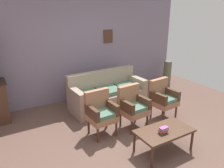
{
  "coord_description": "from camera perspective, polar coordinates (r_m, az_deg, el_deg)",
  "views": [
    {
      "loc": [
        -2.25,
        -2.93,
        2.47
      ],
      "look_at": [
        0.11,
        1.04,
        0.85
      ],
      "focal_mm": 36.03,
      "sensor_mm": 36.0,
      "label": 1
    }
  ],
  "objects": [
    {
      "name": "armchair_row_middle",
      "position": [
        4.46,
        -2.87,
        -6.93
      ],
      "size": [
        0.54,
        0.51,
        0.9
      ],
      "color": "#9E6B4C",
      "rests_on": "ground"
    },
    {
      "name": "wall_back_with_decor",
      "position": [
        6.1,
        -8.6,
        8.56
      ],
      "size": [
        6.4,
        0.09,
        2.7
      ],
      "color": "gray",
      "rests_on": "ground"
    },
    {
      "name": "armchair_near_cabinet",
      "position": [
        5.23,
        12.78,
        -3.29
      ],
      "size": [
        0.57,
        0.54,
        0.9
      ],
      "color": "#9E6B4C",
      "rests_on": "ground"
    },
    {
      "name": "armchair_by_doorway",
      "position": [
        4.73,
        5.27,
        -5.38
      ],
      "size": [
        0.55,
        0.53,
        0.9
      ],
      "color": "#9E6B4C",
      "rests_on": "ground"
    },
    {
      "name": "floral_couch",
      "position": [
        5.72,
        -1.2,
        -2.69
      ],
      "size": [
        1.94,
        0.87,
        0.9
      ],
      "color": "gray",
      "rests_on": "ground"
    },
    {
      "name": "ground_plane",
      "position": [
        4.44,
        5.88,
        -14.54
      ],
      "size": [
        7.68,
        7.68,
        0.0
      ],
      "primitive_type": "plane",
      "color": "brown"
    },
    {
      "name": "floor_vase_by_wall",
      "position": [
        7.49,
        13.84,
        2.7
      ],
      "size": [
        0.24,
        0.24,
        0.79
      ],
      "primitive_type": "cylinder",
      "color": "#5C5D45",
      "rests_on": "ground"
    },
    {
      "name": "book_stack_on_table",
      "position": [
        3.98,
        12.93,
        -11.26
      ],
      "size": [
        0.17,
        0.1,
        0.11
      ],
      "color": "#697255",
      "rests_on": "coffee_table"
    },
    {
      "name": "coffee_table",
      "position": [
        4.11,
        13.07,
        -11.86
      ],
      "size": [
        1.0,
        0.56,
        0.42
      ],
      "color": "#472D1E",
      "rests_on": "ground"
    }
  ]
}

